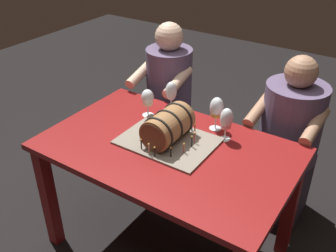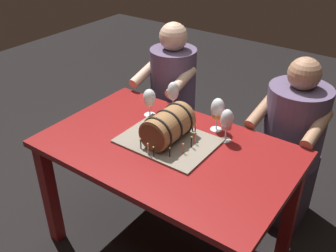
% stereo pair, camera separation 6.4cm
% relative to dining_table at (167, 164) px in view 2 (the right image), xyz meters
% --- Properties ---
extents(ground_plane, '(8.00, 8.00, 0.00)m').
position_rel_dining_table_xyz_m(ground_plane, '(0.00, 0.00, -0.64)').
color(ground_plane, black).
extents(dining_table, '(1.35, 0.84, 0.75)m').
position_rel_dining_table_xyz_m(dining_table, '(0.00, 0.00, 0.00)').
color(dining_table, maroon).
rests_on(dining_table, ground).
extents(barrel_cake, '(0.50, 0.38, 0.20)m').
position_rel_dining_table_xyz_m(barrel_cake, '(-0.02, 0.04, 0.20)').
color(barrel_cake, gray).
rests_on(barrel_cake, dining_table).
extents(wine_glass_empty, '(0.07, 0.07, 0.21)m').
position_rel_dining_table_xyz_m(wine_glass_empty, '(-0.18, 0.32, 0.26)').
color(wine_glass_empty, white).
rests_on(wine_glass_empty, dining_table).
extents(wine_glass_rose, '(0.07, 0.07, 0.19)m').
position_rel_dining_table_xyz_m(wine_glass_rose, '(0.22, 0.23, 0.24)').
color(wine_glass_rose, white).
rests_on(wine_glass_rose, dining_table).
extents(wine_glass_white, '(0.08, 0.08, 0.17)m').
position_rel_dining_table_xyz_m(wine_glass_white, '(-0.29, 0.22, 0.23)').
color(wine_glass_white, white).
rests_on(wine_glass_white, dining_table).
extents(wine_glass_amber, '(0.08, 0.08, 0.20)m').
position_rel_dining_table_xyz_m(wine_glass_amber, '(0.13, 0.30, 0.25)').
color(wine_glass_amber, white).
rests_on(wine_glass_amber, dining_table).
extents(person_seated_left, '(0.38, 0.47, 1.19)m').
position_rel_dining_table_xyz_m(person_seated_left, '(-0.45, 0.70, -0.09)').
color(person_seated_left, '#372D40').
rests_on(person_seated_left, ground).
extents(person_seated_right, '(0.42, 0.49, 1.14)m').
position_rel_dining_table_xyz_m(person_seated_right, '(0.45, 0.70, -0.09)').
color(person_seated_right, '#372D40').
rests_on(person_seated_right, ground).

